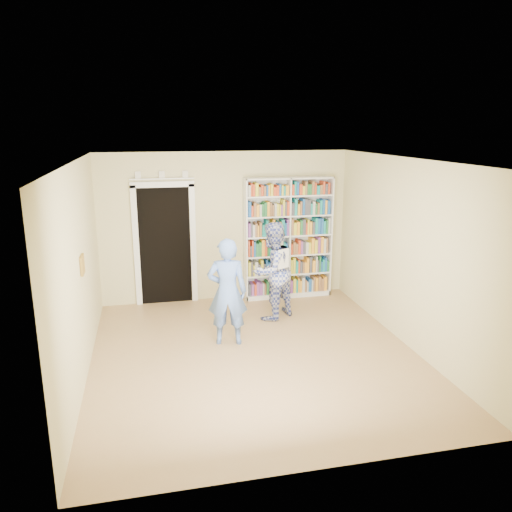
% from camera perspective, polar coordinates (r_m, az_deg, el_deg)
% --- Properties ---
extents(floor, '(5.00, 5.00, 0.00)m').
position_cam_1_polar(floor, '(7.17, -0.09, -11.22)').
color(floor, '#A88051').
rests_on(floor, ground).
extents(ceiling, '(5.00, 5.00, 0.00)m').
position_cam_1_polar(ceiling, '(6.46, -0.10, 10.86)').
color(ceiling, white).
rests_on(ceiling, wall_back).
extents(wall_back, '(4.50, 0.00, 4.50)m').
position_cam_1_polar(wall_back, '(9.08, -3.48, 3.34)').
color(wall_back, beige).
rests_on(wall_back, floor).
extents(wall_left, '(0.00, 5.00, 5.00)m').
position_cam_1_polar(wall_left, '(6.60, -19.55, -1.83)').
color(wall_left, beige).
rests_on(wall_left, floor).
extents(wall_right, '(0.00, 5.00, 5.00)m').
position_cam_1_polar(wall_right, '(7.48, 16.98, 0.26)').
color(wall_right, beige).
rests_on(wall_right, floor).
extents(bookshelf, '(1.63, 0.31, 2.24)m').
position_cam_1_polar(bookshelf, '(9.22, 3.68, 2.11)').
color(bookshelf, white).
rests_on(bookshelf, floor).
extents(doorway, '(1.10, 0.08, 2.43)m').
position_cam_1_polar(doorway, '(9.00, -10.38, 1.90)').
color(doorway, black).
rests_on(doorway, floor).
extents(wall_art, '(0.03, 0.25, 0.25)m').
position_cam_1_polar(wall_art, '(6.78, -19.23, -0.95)').
color(wall_art, brown).
rests_on(wall_art, wall_left).
extents(man_blue, '(0.64, 0.48, 1.59)m').
position_cam_1_polar(man_blue, '(7.26, -3.30, -4.11)').
color(man_blue, '#5A7EC9').
rests_on(man_blue, floor).
extents(man_plaid, '(1.00, 0.95, 1.63)m').
position_cam_1_polar(man_plaid, '(8.20, 1.86, -1.73)').
color(man_plaid, '#313F97').
rests_on(man_plaid, floor).
extents(paper_sheet, '(0.20, 0.11, 0.32)m').
position_cam_1_polar(paper_sheet, '(7.97, 3.16, -0.32)').
color(paper_sheet, white).
rests_on(paper_sheet, man_plaid).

